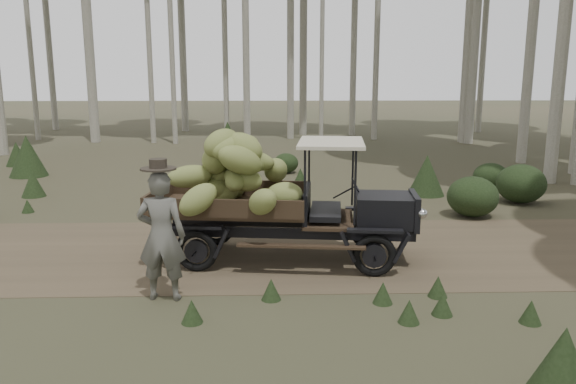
% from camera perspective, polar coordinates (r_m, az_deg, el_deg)
% --- Properties ---
extents(ground, '(120.00, 120.00, 0.00)m').
position_cam_1_polar(ground, '(9.96, -12.37, -5.99)').
color(ground, '#473D2B').
rests_on(ground, ground).
extents(dirt_track, '(70.00, 4.00, 0.01)m').
position_cam_1_polar(dirt_track, '(9.96, -12.37, -5.97)').
color(dirt_track, brown).
rests_on(dirt_track, ground).
extents(banana_truck, '(4.46, 2.35, 2.25)m').
position_cam_1_polar(banana_truck, '(9.11, -2.93, 0.76)').
color(banana_truck, black).
rests_on(banana_truck, ground).
extents(farmer, '(0.67, 0.50, 1.93)m').
position_cam_1_polar(farmer, '(7.69, -12.73, -4.21)').
color(farmer, '#5B5A53').
rests_on(farmer, ground).
extents(undergrowth, '(22.56, 24.54, 1.31)m').
position_cam_1_polar(undergrowth, '(7.81, 8.16, -6.84)').
color(undergrowth, '#233319').
rests_on(undergrowth, ground).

